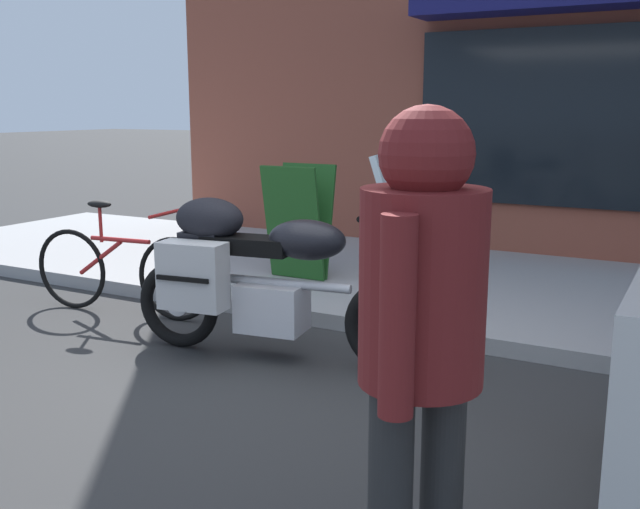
{
  "coord_description": "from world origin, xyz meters",
  "views": [
    {
      "loc": [
        2.13,
        -3.41,
        1.65
      ],
      "look_at": [
        -0.09,
        0.69,
        0.7
      ],
      "focal_mm": 40.42,
      "sensor_mm": 36.0,
      "label": 1
    }
  ],
  "objects_px": {
    "touring_motorcycle": "(258,272)",
    "sandwich_board_sign": "(299,222)",
    "pedestrian_walking": "(421,315)",
    "parked_bicycle": "(121,270)"
  },
  "relations": [
    {
      "from": "touring_motorcycle",
      "to": "parked_bicycle",
      "type": "bearing_deg",
      "value": 166.76
    },
    {
      "from": "parked_bicycle",
      "to": "pedestrian_walking",
      "type": "distance_m",
      "value": 4.12
    },
    {
      "from": "pedestrian_walking",
      "to": "touring_motorcycle",
      "type": "bearing_deg",
      "value": 134.09
    },
    {
      "from": "touring_motorcycle",
      "to": "sandwich_board_sign",
      "type": "relative_size",
      "value": 2.08
    },
    {
      "from": "touring_motorcycle",
      "to": "sandwich_board_sign",
      "type": "xyz_separation_m",
      "value": [
        -0.69,
        1.73,
        0.04
      ]
    },
    {
      "from": "pedestrian_walking",
      "to": "parked_bicycle",
      "type": "bearing_deg",
      "value": 146.4
    },
    {
      "from": "parked_bicycle",
      "to": "sandwich_board_sign",
      "type": "xyz_separation_m",
      "value": [
        0.87,
        1.36,
        0.27
      ]
    },
    {
      "from": "touring_motorcycle",
      "to": "pedestrian_walking",
      "type": "xyz_separation_m",
      "value": [
        1.82,
        -1.88,
        0.45
      ]
    },
    {
      "from": "pedestrian_walking",
      "to": "sandwich_board_sign",
      "type": "distance_m",
      "value": 4.41
    },
    {
      "from": "touring_motorcycle",
      "to": "pedestrian_walking",
      "type": "relative_size",
      "value": 1.28
    }
  ]
}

